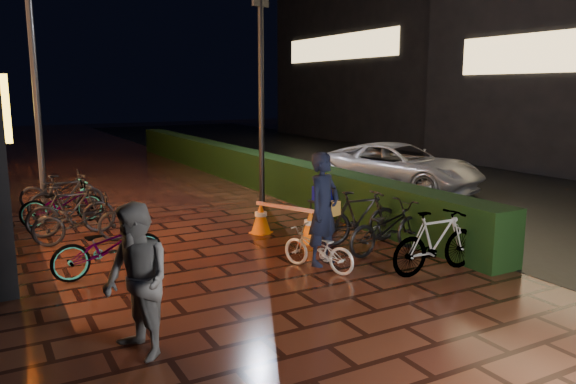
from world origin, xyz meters
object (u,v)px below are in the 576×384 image
van (398,167)px  cart_assembly (324,195)px  bystander_person (137,281)px  cyclist (321,227)px  traffic_barrier (285,222)px

van → cart_assembly: van is taller
van → cart_assembly: 4.34m
bystander_person → cyclist: size_ratio=0.89×
cyclist → traffic_barrier: 2.11m
cyclist → traffic_barrier: (0.46, 2.03, -0.39)m
bystander_person → van: bystander_person is taller
bystander_person → cart_assembly: bystander_person is taller
cyclist → cart_assembly: 3.53m
traffic_barrier → bystander_person: bearing=-136.5°
cyclist → cart_assembly: size_ratio=1.78×
van → cyclist: (-5.74, -5.02, 0.04)m
van → traffic_barrier: 6.08m
cyclist → traffic_barrier: size_ratio=1.23×
bystander_person → traffic_barrier: bearing=119.6°
traffic_barrier → cart_assembly: bearing=31.7°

